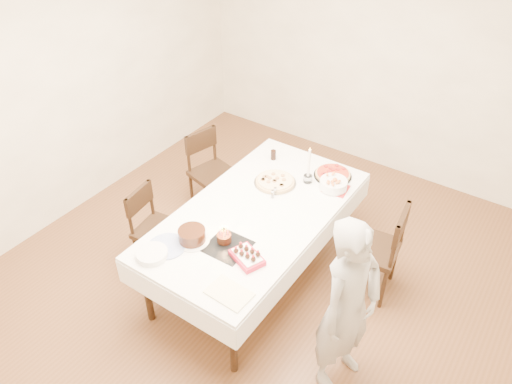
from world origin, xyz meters
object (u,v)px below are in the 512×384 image
Objects in this scene: pizza_white at (275,181)px; birthday_cake at (224,235)px; dining_table at (256,244)px; layer_cake at (192,235)px; chair_left_savory at (214,174)px; cola_glass at (273,155)px; chair_left_dessert at (159,231)px; pizza_pepperoni at (333,174)px; strawberry_box at (247,257)px; chair_right_savory at (372,248)px; person at (348,308)px; pasta_bowl at (333,184)px; taper_candle at (309,165)px.

pizza_white is 2.97× the size of birthday_cake.
layer_cake is at bearing -109.60° from dining_table.
chair_left_savory is 9.07× the size of cola_glass.
chair_left_savory is at bearing -90.48° from chair_left_dessert.
strawberry_box is at bearing -91.06° from pizza_pepperoni.
chair_right_savory is 7.11× the size of birthday_cake.
person reaches higher than pasta_bowl.
chair_left_savory is (-0.93, 0.56, 0.07)m from dining_table.
person is 4.23× the size of pizza_pepperoni.
birthday_cake reaches higher than layer_cake.
strawberry_box is (-0.84, -0.01, 0.03)m from person.
birthday_cake reaches higher than chair_left_savory.
pasta_bowl reaches higher than pizza_pepperoni.
pizza_pepperoni is at bearing 54.98° from taper_candle.
pizza_white is at bearing 65.13° from person.
person reaches higher than chair_left_savory.
chair_left_dessert is 6.36× the size of birthday_cake.
taper_candle is at bearing 158.95° from chair_right_savory.
pizza_white is at bearing -133.53° from pizza_pepperoni.
pasta_bowl is at bearing 10.16° from taper_candle.
pasta_bowl is at bearing -61.35° from pizza_pepperoni.
chair_left_dessert is at bearing 175.64° from birthday_cake.
strawberry_box is (0.12, -1.14, -0.15)m from taper_candle.
chair_left_savory is 0.91m from pizza_white.
strawberry_box is (-0.03, -1.35, 0.01)m from pizza_pepperoni.
birthday_cake is at bearing -97.39° from taper_candle.
taper_candle is at bearing 96.17° from strawberry_box.
pizza_white is 3.98× the size of cola_glass.
pizza_pepperoni is at bearing 46.47° from pizza_white.
layer_cake reaches higher than chair_left_dessert.
pizza_white is at bearing 83.13° from layer_cake.
dining_table is at bearing -67.33° from cola_glass.
pizza_pepperoni is 0.62m from cola_glass.
person reaches higher than strawberry_box.
chair_left_dessert is 1.15m from pizza_white.
pasta_bowl is 0.90× the size of layer_cake.
chair_left_dessert is at bearing -138.38° from pasta_bowl.
pasta_bowl is 1.19m from birthday_cake.
pizza_white is 1.03m from layer_cake.
pasta_bowl is 0.66× the size of taper_candle.
chair_right_savory is 1.04m from pizza_white.
birthday_cake is (0.22, 0.13, 0.02)m from layer_cake.
dining_table is at bearing 78.82° from person.
taper_candle is at bearing -169.84° from pasta_bowl.
chair_left_savory is 0.59× the size of person.
birthday_cake is (0.81, -0.06, 0.41)m from chair_left_dessert.
pizza_pepperoni is at bearing -139.67° from chair_left_dessert.
pasta_bowl is (1.19, 1.06, 0.38)m from chair_left_dessert.
dining_table is at bearing -103.31° from taper_candle.
pizza_pepperoni is 1.43× the size of pasta_bowl.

